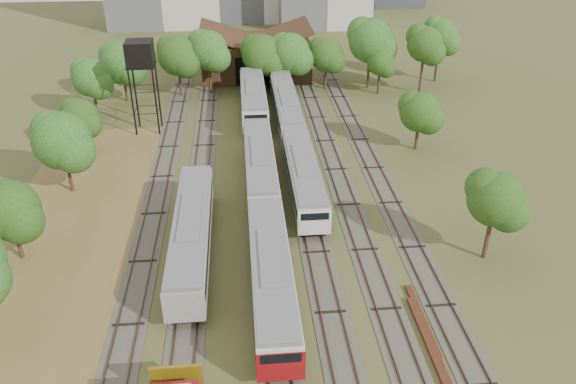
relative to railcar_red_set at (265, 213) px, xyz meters
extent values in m
plane|color=#475123|center=(2.00, -13.92, -1.90)|extent=(240.00, 240.00, 0.00)
cube|color=brown|center=(-16.00, -5.92, -1.88)|extent=(14.00, 60.00, 0.04)
cube|color=#4C473D|center=(-10.00, 11.08, -1.87)|extent=(2.60, 80.00, 0.06)
cube|color=#472D1E|center=(-10.72, 11.08, -1.78)|extent=(0.08, 80.00, 0.14)
cube|color=#472D1E|center=(-9.28, 11.08, -1.78)|extent=(0.08, 80.00, 0.14)
cube|color=#4C473D|center=(-6.00, 11.08, -1.87)|extent=(2.60, 80.00, 0.06)
cube|color=#472D1E|center=(-6.72, 11.08, -1.78)|extent=(0.08, 80.00, 0.14)
cube|color=#472D1E|center=(-5.28, 11.08, -1.78)|extent=(0.08, 80.00, 0.14)
cube|color=#4C473D|center=(0.00, 11.08, -1.87)|extent=(2.60, 80.00, 0.06)
cube|color=#472D1E|center=(-0.72, 11.08, -1.78)|extent=(0.08, 80.00, 0.14)
cube|color=#472D1E|center=(0.72, 11.08, -1.78)|extent=(0.08, 80.00, 0.14)
cube|color=#4C473D|center=(4.00, 11.08, -1.87)|extent=(2.60, 80.00, 0.06)
cube|color=#472D1E|center=(3.28, 11.08, -1.78)|extent=(0.08, 80.00, 0.14)
cube|color=#472D1E|center=(4.72, 11.08, -1.78)|extent=(0.08, 80.00, 0.14)
cube|color=#4C473D|center=(8.00, 11.08, -1.87)|extent=(2.60, 80.00, 0.06)
cube|color=#472D1E|center=(7.28, 11.08, -1.78)|extent=(0.08, 80.00, 0.14)
cube|color=#472D1E|center=(8.72, 11.08, -1.78)|extent=(0.08, 80.00, 0.14)
cube|color=#4C473D|center=(12.00, 11.08, -1.87)|extent=(2.60, 80.00, 0.06)
cube|color=#472D1E|center=(11.28, 11.08, -1.78)|extent=(0.08, 80.00, 0.14)
cube|color=#472D1E|center=(12.72, 11.08, -1.78)|extent=(0.08, 80.00, 0.14)
cube|color=black|center=(0.00, -8.69, -1.51)|extent=(2.16, 15.64, 0.79)
cube|color=silver|center=(0.00, -8.69, 0.11)|extent=(2.85, 17.00, 2.46)
cube|color=black|center=(0.00, -8.69, 0.41)|extent=(2.91, 15.64, 0.84)
cube|color=slate|center=(0.00, -8.69, 1.52)|extent=(2.62, 16.66, 0.35)
cube|color=maroon|center=(0.00, -8.69, -0.57)|extent=(2.91, 16.66, 0.44)
cube|color=maroon|center=(0.00, -17.14, -0.01)|extent=(2.89, 0.25, 2.21)
cube|color=black|center=(0.00, 8.81, -1.51)|extent=(2.16, 15.64, 0.79)
cube|color=silver|center=(0.00, 8.81, 0.11)|extent=(2.85, 17.00, 2.46)
cube|color=black|center=(0.00, 8.81, 0.41)|extent=(2.91, 15.64, 0.84)
cube|color=slate|center=(0.00, 8.81, 1.52)|extent=(2.62, 16.66, 0.35)
cube|color=maroon|center=(0.00, 8.81, -0.57)|extent=(2.91, 16.66, 0.44)
cube|color=black|center=(4.00, 6.58, -1.52)|extent=(2.09, 15.64, 0.76)
cube|color=silver|center=(4.00, 6.58, 0.05)|extent=(2.75, 17.00, 2.37)
cube|color=black|center=(4.00, 6.58, 0.33)|extent=(2.81, 15.64, 0.81)
cube|color=slate|center=(4.00, 6.58, 1.40)|extent=(2.53, 16.66, 0.34)
cube|color=#1A6A2F|center=(4.00, 6.58, -0.62)|extent=(2.81, 16.66, 0.43)
cube|color=silver|center=(4.00, -1.87, -0.07)|extent=(2.79, 0.25, 2.14)
cube|color=black|center=(4.00, 24.08, -1.52)|extent=(2.09, 15.64, 0.76)
cube|color=silver|center=(4.00, 24.08, 0.05)|extent=(2.75, 17.00, 2.37)
cube|color=black|center=(4.00, 24.08, 0.33)|extent=(2.81, 15.64, 0.81)
cube|color=slate|center=(4.00, 24.08, 1.40)|extent=(2.53, 16.66, 0.34)
cube|color=#1A6A2F|center=(4.00, 24.08, -0.62)|extent=(2.81, 16.66, 0.43)
cube|color=black|center=(4.00, 41.58, -1.52)|extent=(2.09, 15.64, 0.76)
cube|color=silver|center=(4.00, 41.58, 0.05)|extent=(2.75, 17.00, 2.37)
cube|color=black|center=(4.00, 41.58, 0.33)|extent=(2.81, 15.64, 0.81)
cube|color=slate|center=(4.00, 41.58, 1.40)|extent=(2.53, 16.66, 0.34)
cube|color=#1A6A2F|center=(4.00, 41.58, -0.62)|extent=(2.81, 16.66, 0.43)
cube|color=black|center=(0.00, 27.31, -1.48)|extent=(2.33, 14.72, 0.85)
cube|color=silver|center=(0.00, 27.31, 0.27)|extent=(3.07, 16.00, 2.64)
cube|color=black|center=(0.00, 27.31, 0.58)|extent=(3.13, 14.72, 0.90)
cube|color=slate|center=(0.00, 27.31, 1.78)|extent=(2.82, 15.68, 0.38)
cube|color=#1A6A2F|center=(0.00, 27.31, -0.47)|extent=(3.13, 15.68, 0.48)
cube|color=silver|center=(0.00, 19.36, 0.13)|extent=(3.11, 0.25, 2.38)
cube|color=gold|center=(-6.00, -17.43, -0.14)|extent=(2.97, 0.20, 1.98)
cube|color=black|center=(-6.00, -2.70, -1.51)|extent=(2.14, 16.56, 0.78)
cube|color=gray|center=(-6.00, -2.70, 0.09)|extent=(2.82, 18.00, 2.43)
cube|color=black|center=(-6.00, -2.70, 0.38)|extent=(2.88, 16.56, 0.83)
cube|color=slate|center=(-6.00, -2.70, 1.48)|extent=(2.59, 17.64, 0.35)
cylinder|color=black|center=(-14.08, 22.12, 2.05)|extent=(0.20, 0.20, 7.91)
cylinder|color=black|center=(-11.41, 22.12, 2.05)|extent=(0.20, 0.20, 7.91)
cylinder|color=black|center=(-14.08, 24.79, 2.05)|extent=(0.20, 0.20, 7.91)
cylinder|color=black|center=(-11.41, 24.79, 2.05)|extent=(0.20, 0.20, 7.91)
cube|color=black|center=(-12.74, 23.45, 6.11)|extent=(3.11, 3.11, 0.20)
cube|color=black|center=(-12.74, 23.45, 7.54)|extent=(2.97, 2.97, 2.67)
cube|color=#552B18|center=(10.00, -14.45, -1.75)|extent=(0.60, 8.97, 0.30)
cube|color=#552B18|center=(10.20, -12.08, -1.78)|extent=(0.45, 7.21, 0.23)
cube|color=#391F15|center=(1.00, 44.08, 0.85)|extent=(16.00, 11.00, 5.50)
cube|color=#391F15|center=(-3.00, 44.08, 4.20)|extent=(8.45, 11.55, 2.96)
cube|color=#391F15|center=(5.00, 44.08, 4.20)|extent=(8.45, 11.55, 2.96)
cube|color=black|center=(1.00, 38.63, 0.30)|extent=(6.40, 0.15, 4.12)
cylinder|color=#382616|center=(-19.77, -1.97, -0.15)|extent=(0.36, 0.36, 3.50)
sphere|color=#1B4813|center=(-19.77, -1.97, 2.55)|extent=(4.73, 4.73, 4.73)
cylinder|color=#382616|center=(-18.41, 8.94, 0.19)|extent=(0.36, 0.36, 4.19)
sphere|color=#1B4813|center=(-18.41, 8.94, 3.43)|extent=(5.48, 5.48, 5.48)
cylinder|color=#382616|center=(-18.86, 17.49, -0.23)|extent=(0.36, 0.36, 3.34)
sphere|color=#1B4813|center=(-18.86, 17.49, 2.35)|extent=(4.08, 4.08, 4.08)
cylinder|color=#382616|center=(-19.79, 28.13, 0.16)|extent=(0.36, 0.36, 4.13)
sphere|color=#1B4813|center=(-19.79, 28.13, 3.36)|extent=(4.79, 4.79, 4.79)
cylinder|color=#382616|center=(-17.09, 34.08, 0.17)|extent=(0.36, 0.36, 4.14)
sphere|color=#1B4813|center=(-17.09, 34.08, 3.37)|extent=(5.73, 5.73, 5.73)
cylinder|color=#382616|center=(-9.84, 35.46, 0.31)|extent=(0.36, 0.36, 4.42)
sphere|color=#1B4813|center=(-9.84, 35.46, 3.73)|extent=(5.39, 5.39, 5.39)
cylinder|color=#382616|center=(-5.74, 36.30, 0.48)|extent=(0.36, 0.36, 4.75)
sphere|color=#1B4813|center=(-5.74, 36.30, 4.15)|extent=(5.38, 5.38, 5.38)
cylinder|color=#382616|center=(1.66, 36.93, 0.07)|extent=(0.36, 0.36, 3.94)
sphere|color=#1B4813|center=(1.66, 36.93, 3.11)|extent=(5.76, 5.76, 5.76)
cylinder|color=#382616|center=(5.56, 36.69, 0.15)|extent=(0.36, 0.36, 4.11)
sphere|color=#1B4813|center=(5.56, 36.69, 3.33)|extent=(5.65, 5.65, 5.65)
cylinder|color=#382616|center=(10.65, 36.70, 0.03)|extent=(0.36, 0.36, 3.87)
sphere|color=#1B4813|center=(10.65, 36.70, 3.02)|extent=(4.73, 4.73, 4.73)
cylinder|color=#382616|center=(16.79, 36.35, 0.79)|extent=(0.36, 0.36, 5.37)
sphere|color=#1B4813|center=(16.79, 36.35, 4.94)|extent=(6.15, 6.15, 6.15)
cylinder|color=#382616|center=(23.69, 33.66, 0.80)|extent=(0.36, 0.36, 5.40)
sphere|color=#1B4813|center=(23.69, 33.66, 4.97)|extent=(4.80, 4.80, 4.80)
cylinder|color=#382616|center=(27.48, 38.44, 0.75)|extent=(0.36, 0.36, 5.31)
sphere|color=#1B4813|center=(27.48, 38.44, 4.86)|extent=(4.78, 4.78, 4.78)
cylinder|color=#382616|center=(17.35, -5.30, 0.23)|extent=(0.36, 0.36, 4.27)
sphere|color=#1B4813|center=(17.35, -5.30, 3.53)|extent=(4.31, 4.31, 4.31)
cylinder|color=#382616|center=(17.77, 15.33, -0.16)|extent=(0.36, 0.36, 3.47)
sphere|color=#1B4813|center=(17.77, 15.33, 2.52)|extent=(4.43, 4.43, 4.43)
cylinder|color=#382616|center=(17.75, 33.80, -0.13)|extent=(0.36, 0.36, 3.55)
sphere|color=#1B4813|center=(17.75, 33.80, 2.61)|extent=(3.68, 3.68, 3.68)
camera|label=1|loc=(-1.68, -40.57, 24.98)|focal=35.00mm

